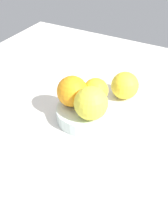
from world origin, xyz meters
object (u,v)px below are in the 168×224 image
object	(u,v)px
fruit_bowl	(84,113)
orange_in_bowl_2	(96,90)
orange_in_bowl_1	(72,91)
orange_in_bowl_0	(91,103)
orange_loose_0	(125,86)

from	to	relation	value
fruit_bowl	orange_in_bowl_2	distance (cm)	6.93
orange_in_bowl_1	orange_in_bowl_2	size ratio (longest dim) A/B	1.21
fruit_bowl	orange_in_bowl_2	bearing A→B (deg)	163.34
orange_in_bowl_2	orange_in_bowl_1	bearing A→B (deg)	-48.93
orange_in_bowl_1	orange_in_bowl_2	world-z (taller)	orange_in_bowl_1
orange_in_bowl_0	orange_in_bowl_1	size ratio (longest dim) A/B	1.03
orange_in_bowl_0	orange_loose_0	xyz separation A→B (cm)	(-16.90, 2.65, -3.90)
orange_in_bowl_0	orange_in_bowl_2	bearing A→B (deg)	-163.69
fruit_bowl	orange_in_bowl_0	distance (cm)	7.34
fruit_bowl	orange_in_bowl_1	xyz separation A→B (cm)	(-0.10, -3.46, 6.08)
fruit_bowl	orange_in_bowl_2	size ratio (longest dim) A/B	2.20
orange_loose_0	orange_in_bowl_1	bearing A→B (deg)	-32.65
orange_in_bowl_0	orange_in_bowl_1	distance (cm)	7.06
fruit_bowl	orange_loose_0	xyz separation A→B (cm)	(-14.59, 5.82, 2.31)
orange_in_bowl_2	orange_loose_0	xyz separation A→B (cm)	(-10.38, 4.56, -3.05)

